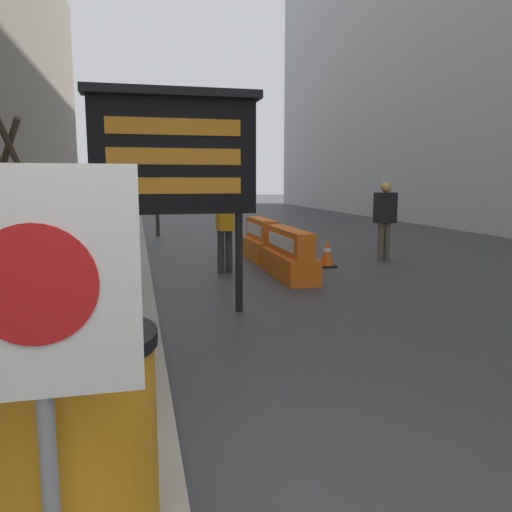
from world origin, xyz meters
TOP-DOWN VIEW (x-y plane):
  - barrel_drum_foreground at (-0.53, 0.59)m, footprint 0.81×0.81m
  - barrel_drum_middle at (-0.64, 1.54)m, footprint 0.81×0.81m
  - barrel_drum_back at (-0.61, 2.50)m, footprint 0.81×0.81m
  - warning_sign at (-0.53, 0.07)m, footprint 0.67×0.08m
  - message_board at (0.27, 4.66)m, footprint 2.14×0.36m
  - jersey_barrier_orange_far at (2.42, 6.75)m, footprint 0.54×1.86m
  - jersey_barrier_orange_near at (2.42, 8.82)m, footprint 0.53×1.61m
  - traffic_cone_near at (3.48, 7.63)m, footprint 0.33×0.33m
  - traffic_light_near_curb at (0.42, 14.11)m, footprint 0.28×0.44m
  - pedestrian_worker at (1.38, 7.46)m, footprint 0.29×0.45m
  - pedestrian_passerby at (5.00, 8.15)m, footprint 0.48×0.33m

SIDE VIEW (x-z plane):
  - traffic_cone_near at x=3.48m, z-range -0.01..0.58m
  - jersey_barrier_orange_far at x=2.42m, z-range -0.05..0.82m
  - jersey_barrier_orange_near at x=2.42m, z-range -0.05..0.85m
  - barrel_drum_foreground at x=-0.53m, z-range 0.13..1.06m
  - barrel_drum_middle at x=-0.64m, z-range 0.13..1.06m
  - barrel_drum_back at x=-0.61m, z-range 0.13..1.06m
  - pedestrian_worker at x=1.38m, z-range 0.15..1.83m
  - pedestrian_passerby at x=5.00m, z-range 0.15..1.84m
  - warning_sign at x=-0.53m, z-range 0.45..2.10m
  - message_board at x=0.27m, z-range 0.63..3.44m
  - traffic_light_near_curb at x=0.42m, z-range 0.80..4.28m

